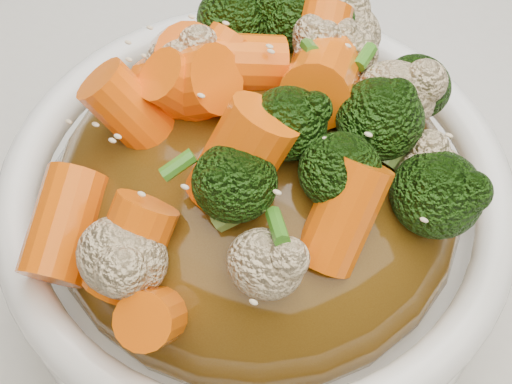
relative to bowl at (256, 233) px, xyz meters
The scene contains 8 objects.
tablecloth 0.10m from the bowl, 35.57° to the left, with size 1.20×0.80×0.04m, color silver.
bowl is the anchor object (origin of this frame).
sauce_base 0.03m from the bowl, 116.57° to the left, with size 0.18×0.18×0.10m, color #54370E.
carrots 0.10m from the bowl, 116.57° to the left, with size 0.18×0.18×0.05m, color #FF6508, non-canonical shape.
broccoli 0.09m from the bowl, 116.57° to the left, with size 0.18×0.18×0.05m, color black, non-canonical shape.
cauliflower 0.09m from the bowl, 116.57° to the left, with size 0.18×0.18×0.04m, color beige, non-canonical shape.
scallions 0.10m from the bowl, ahead, with size 0.13×0.13×0.02m, color #35781B, non-canonical shape.
sesame_seeds 0.10m from the bowl, behind, with size 0.16×0.16×0.01m, color beige, non-canonical shape.
Camera 1 is at (0.04, -0.21, 1.11)m, focal length 55.00 mm.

